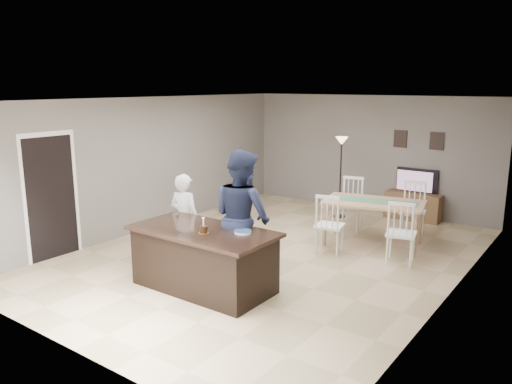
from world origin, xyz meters
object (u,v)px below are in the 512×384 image
Objects in this scene: tv_console at (413,206)px; dining_table at (374,209)px; floor_lamp at (341,155)px; woman at (185,219)px; kitchen_island at (204,259)px; birthday_cake at (204,229)px; plate_stack at (243,232)px; man at (242,217)px; television at (416,181)px.

tv_console is 0.52× the size of dining_table.
floor_lamp is at bearing -151.95° from tv_console.
floor_lamp is (0.73, 4.21, 0.64)m from woman.
birthday_cake reaches higher than kitchen_island.
plate_stack is (1.53, -0.42, 0.16)m from woman.
tv_console is 5.83m from birthday_cake.
dining_table is (0.90, 2.82, -0.32)m from man.
tv_console is at bearing 79.30° from birthday_cake.
man is 1.11× the size of floor_lamp.
birthday_cake reaches higher than plate_stack.
television reaches higher than dining_table.
plate_stack reaches higher than tv_console.
floor_lamp is at bearing 122.04° from dining_table.
kitchen_island is at bearing -121.69° from dining_table.
kitchen_island is at bearing 77.81° from man.
kitchen_island is 9.41× the size of birthday_cake.
television is 5.47m from woman.
dining_table is (0.61, 3.18, -0.23)m from plate_stack.
television is at bearing 77.49° from dining_table.
television is 5.48m from plate_stack.
kitchen_island is at bearing -161.60° from plate_stack.
plate_stack is (0.29, -0.36, -0.09)m from man.
plate_stack is (0.45, 0.32, -0.03)m from birthday_cake.
man is at bearing 62.25° from kitchen_island.
floor_lamp reaches higher than dining_table.
plate_stack is at bearing -80.26° from floor_lamp.
kitchen_island is 4.91m from floor_lamp.
woman is 6.68× the size of birthday_cake.
television is 0.39× the size of dining_table.
tv_console is 0.57m from television.
birthday_cake is 0.55m from plate_stack.
man is at bearing 79.86° from television.
tv_console is 5.43m from woman.
kitchen_island is 1.06× the size of man.
woman is (-2.15, -5.03, -0.10)m from television.
woman reaches higher than tv_console.
tv_console is at bearing -84.71° from man.
dining_table is at bearing 70.56° from kitchen_island.
television is 0.50× the size of floor_lamp.
tv_console is 4.86× the size of plate_stack.
woman is 4.32m from floor_lamp.
plate_stack is 4.72m from floor_lamp.
birthday_cake is at bearing -119.19° from dining_table.
floor_lamp is (-1.41, 1.44, 0.71)m from dining_table.
plate_stack is 0.11× the size of dining_table.
plate_stack is at bearing 35.24° from birthday_cake.
woman is at bearing 147.36° from kitchen_island.
birthday_cake is (0.12, -0.13, 0.50)m from kitchen_island.
man reaches higher than kitchen_island.
plate_stack is (0.58, 0.19, 0.47)m from kitchen_island.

